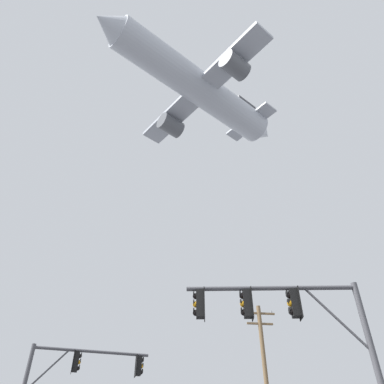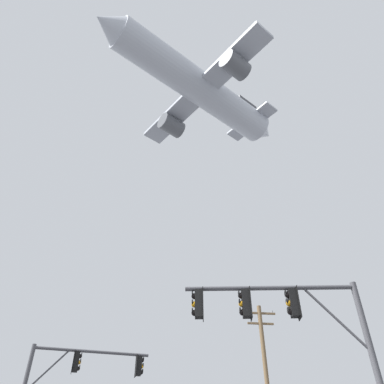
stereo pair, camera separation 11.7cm
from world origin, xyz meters
name	(u,v)px [view 1 (the left image)]	position (x,y,z in m)	size (l,w,h in m)	color
signal_pole_near	(294,326)	(4.13, 8.34, 4.83)	(5.70, 1.08, 6.25)	#4C4C51
signal_pole_far	(70,381)	(-3.89, 16.87, 4.58)	(5.66, 1.18, 6.10)	#4C4C51
utility_pole	(266,384)	(7.13, 21.48, 5.45)	(2.20, 0.28, 10.29)	brown
airplane	(196,86)	(3.92, 28.43, 43.03)	(27.32, 21.10, 8.24)	#B7BCC6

